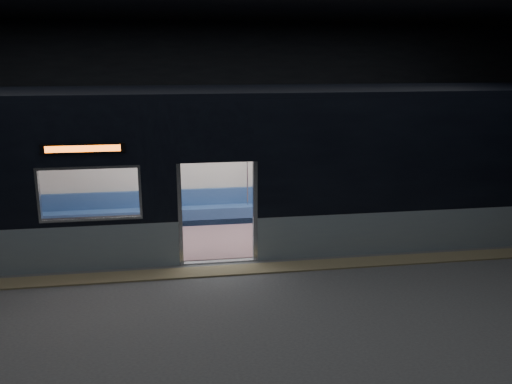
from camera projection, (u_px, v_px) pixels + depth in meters
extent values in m
cube|color=#47494C|center=(224.00, 283.00, 9.89)|extent=(24.00, 14.00, 0.01)
cube|color=black|center=(199.00, 109.00, 15.95)|extent=(24.00, 0.04, 5.00)
cube|color=#8C7F59|center=(221.00, 271.00, 10.41)|extent=(22.80, 0.50, 0.03)
cube|color=#899CA3|center=(446.00, 229.00, 11.52)|extent=(8.30, 0.12, 0.90)
cube|color=black|center=(452.00, 155.00, 11.13)|extent=(8.30, 0.12, 2.30)
cube|color=black|center=(216.00, 132.00, 10.26)|extent=(1.40, 0.12, 1.15)
cube|color=#B7BABC|center=(180.00, 215.00, 10.54)|extent=(0.08, 0.14, 2.05)
cube|color=#B7BABC|center=(255.00, 211.00, 10.76)|extent=(0.08, 0.14, 2.05)
cube|color=black|center=(83.00, 149.00, 9.87)|extent=(1.50, 0.04, 0.18)
cube|color=#EB5810|center=(83.00, 149.00, 9.86)|extent=(1.34, 0.03, 0.12)
cube|color=#BAB5AB|center=(207.00, 158.00, 13.27)|extent=(18.00, 0.12, 3.20)
cube|color=black|center=(210.00, 92.00, 11.47)|extent=(18.00, 3.00, 0.15)
cube|color=#846069|center=(213.00, 238.00, 12.28)|extent=(17.76, 2.76, 0.04)
cube|color=#BAB5AB|center=(211.00, 136.00, 11.70)|extent=(17.76, 2.76, 0.10)
cube|color=navy|center=(209.00, 214.00, 13.29)|extent=(11.00, 0.48, 0.41)
cube|color=navy|center=(208.00, 196.00, 13.38)|extent=(11.00, 0.10, 0.40)
cube|color=#84606C|center=(50.00, 253.00, 10.68)|extent=(4.40, 0.48, 0.41)
cube|color=#84606C|center=(370.00, 236.00, 11.68)|extent=(4.40, 0.48, 0.41)
cylinder|color=silver|center=(169.00, 204.00, 10.77)|extent=(0.04, 0.04, 2.26)
cylinder|color=silver|center=(169.00, 179.00, 12.93)|extent=(0.04, 0.04, 2.26)
cylinder|color=silver|center=(263.00, 200.00, 11.05)|extent=(0.04, 0.04, 2.26)
cylinder|color=silver|center=(247.00, 176.00, 13.22)|extent=(0.04, 0.04, 2.26)
cylinder|color=silver|center=(208.00, 146.00, 12.83)|extent=(11.00, 0.03, 0.03)
cube|color=black|center=(333.00, 200.00, 13.48)|extent=(0.17, 0.46, 0.16)
cube|color=black|center=(341.00, 200.00, 13.51)|extent=(0.17, 0.46, 0.16)
cylinder|color=black|center=(335.00, 213.00, 13.34)|extent=(0.11, 0.11, 0.43)
cylinder|color=black|center=(344.00, 213.00, 13.37)|extent=(0.11, 0.11, 0.43)
cube|color=#D46979|center=(335.00, 198.00, 13.67)|extent=(0.39, 0.22, 0.20)
cylinder|color=#D46979|center=(335.00, 184.00, 13.61)|extent=(0.39, 0.39, 0.51)
sphere|color=tan|center=(336.00, 170.00, 13.51)|extent=(0.21, 0.21, 0.21)
sphere|color=black|center=(336.00, 168.00, 13.53)|extent=(0.22, 0.22, 0.22)
cube|color=black|center=(340.00, 195.00, 13.39)|extent=(0.33, 0.30, 0.15)
cube|color=white|center=(401.00, 157.00, 13.97)|extent=(1.03, 0.03, 0.67)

